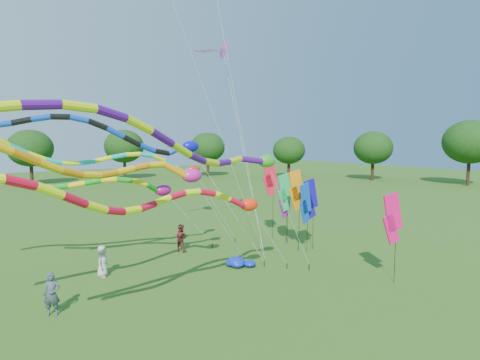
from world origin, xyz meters
TOP-DOWN VIEW (x-y plane):
  - ground at (0.00, 0.00)m, footprint 160.00×160.00m
  - tree_ring at (-3.35, 5.34)m, footprint 115.61×118.68m
  - tube_kite_red at (-4.16, 0.81)m, footprint 13.45×4.07m
  - tube_kite_orange at (-6.21, 2.98)m, footprint 14.94×3.53m
  - tube_kite_purple at (-4.69, -0.68)m, footprint 15.88×4.36m
  - tube_kite_blue at (-5.58, 4.76)m, footprint 13.83×2.97m
  - tube_kite_cyan at (-3.56, 7.04)m, footprint 13.48×2.73m
  - tube_kite_green at (-5.48, 8.89)m, footprint 14.21×1.78m
  - delta_kite_high_c at (4.32, 11.15)m, footprint 2.86×7.84m
  - banner_pole_red at (6.16, 8.11)m, footprint 1.14×0.40m
  - banner_pole_magenta_a at (5.56, -1.79)m, footprint 1.15×0.36m
  - banner_pole_green at (6.05, 6.44)m, footprint 1.16×0.15m
  - banner_pole_orange at (5.43, 4.69)m, footprint 1.16×0.19m
  - banner_pole_blue_b at (6.50, 4.55)m, footprint 1.16×0.13m
  - banner_pole_blue_a at (5.74, 4.22)m, footprint 1.16×0.29m
  - banner_pole_violet at (6.13, 6.59)m, footprint 1.16×0.24m
  - blue_nylon_heap at (0.76, 4.01)m, footprint 1.62×1.49m
  - person_a at (-5.51, 6.85)m, footprint 0.88×0.92m
  - person_b at (-8.37, 3.49)m, footprint 0.74×0.63m
  - person_c at (-0.27, 8.73)m, footprint 0.96×1.03m

SIDE VIEW (x-z plane):
  - ground at x=0.00m, z-range 0.00..0.00m
  - blue_nylon_heap at x=0.76m, z-range -0.05..0.53m
  - person_a at x=-5.51m, z-range 0.00..1.59m
  - person_c at x=-0.27m, z-range 0.00..1.69m
  - person_b at x=-8.37m, z-range 0.00..1.71m
  - banner_pole_violet at x=6.13m, z-range 0.84..5.04m
  - banner_pole_blue_a at x=5.74m, z-range 0.88..5.17m
  - banner_pole_magenta_a at x=5.56m, z-range 0.93..5.30m
  - banner_pole_blue_b at x=6.50m, z-range 0.96..5.41m
  - banner_pole_green at x=6.05m, z-range 1.07..5.74m
  - banner_pole_orange at x=5.43m, z-range 1.25..6.29m
  - banner_pole_red at x=6.16m, z-range 1.46..6.94m
  - tube_kite_red at x=-4.16m, z-range 1.20..7.79m
  - tube_kite_green at x=-5.48m, z-range 1.21..7.87m
  - tree_ring at x=-3.35m, z-range 0.66..10.31m
  - tube_kite_cyan at x=-3.56m, z-range 1.89..9.37m
  - tube_kite_orange at x=-6.21m, z-range 1.90..9.69m
  - tube_kite_purple at x=-4.69m, z-range 2.37..10.80m
  - tube_kite_blue at x=-5.58m, z-range 2.76..11.19m
  - delta_kite_high_c at x=4.32m, z-range 5.66..20.39m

